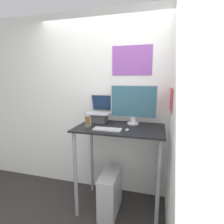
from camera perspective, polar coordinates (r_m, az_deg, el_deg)
wall_back at (r=2.47m, az=4.63°, el=1.94°), size 6.00×0.06×2.60m
wall_side_right at (r=1.73m, az=20.48°, el=-2.45°), size 0.06×6.00×2.60m
desk at (r=2.19m, az=2.50°, el=-10.38°), size 1.06×0.63×1.10m
laptop at (r=2.36m, az=-4.19°, el=-0.89°), size 0.31×0.31×0.36m
monitor at (r=2.22m, az=6.98°, el=2.50°), size 0.59×0.15×0.50m
keyboard at (r=2.00m, az=-1.53°, el=-5.62°), size 0.32×0.13×0.02m
mouse at (r=1.95m, az=4.95°, el=-5.88°), size 0.04×0.07×0.03m
cell_phone at (r=2.10m, az=-7.94°, el=-3.91°), size 0.07×0.07×0.15m
computer_tower at (r=2.43m, az=-0.59°, el=-24.64°), size 0.20×0.48×0.54m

